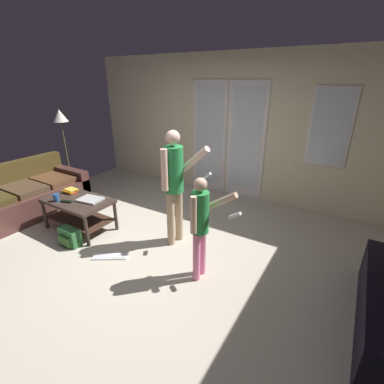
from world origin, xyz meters
TOP-DOWN VIEW (x-y plane):
  - ground_plane at (0.00, 0.00)m, footprint 6.14×5.08m
  - wall_back_with_doors at (0.04, 2.51)m, footprint 6.14×0.09m
  - leather_couch at (-2.45, -0.18)m, footprint 0.94×1.91m
  - coffee_table at (-1.21, -0.04)m, footprint 1.03×0.60m
  - person_adult at (0.23, 0.43)m, footprint 0.61×0.42m
  - person_child at (0.89, -0.04)m, footprint 0.51×0.33m
  - floor_lamp at (-2.79, 0.96)m, footprint 0.29×0.29m
  - backpack at (-0.97, -0.41)m, footprint 0.32×0.18m
  - loose_keyboard at (-0.28, -0.33)m, footprint 0.44×0.35m
  - laptop_closed at (-1.02, 0.05)m, footprint 0.37×0.30m
  - cup_near_edge at (-1.42, -0.22)m, footprint 0.08×0.08m
  - tv_remote_black at (-1.26, -0.18)m, footprint 0.18×0.10m
  - book_stack at (-1.52, 0.09)m, footprint 0.22×0.18m

SIDE VIEW (x-z plane):
  - ground_plane at x=0.00m, z-range -0.02..0.00m
  - loose_keyboard at x=-0.28m, z-range 0.00..0.02m
  - backpack at x=-0.97m, z-range 0.00..0.25m
  - leather_couch at x=-2.45m, z-range -0.13..0.70m
  - coffee_table at x=-1.21m, z-range 0.11..0.60m
  - tv_remote_black at x=-1.26m, z-range 0.49..0.51m
  - laptop_closed at x=-1.02m, z-range 0.49..0.51m
  - book_stack at x=-1.52m, z-range 0.49..0.54m
  - cup_near_edge at x=-1.42m, z-range 0.49..0.60m
  - person_child at x=0.89m, z-range 0.12..1.34m
  - person_adult at x=0.23m, z-range 0.16..1.72m
  - wall_back_with_doors at x=0.04m, z-range -0.03..2.59m
  - floor_lamp at x=-2.79m, z-range 0.55..2.15m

